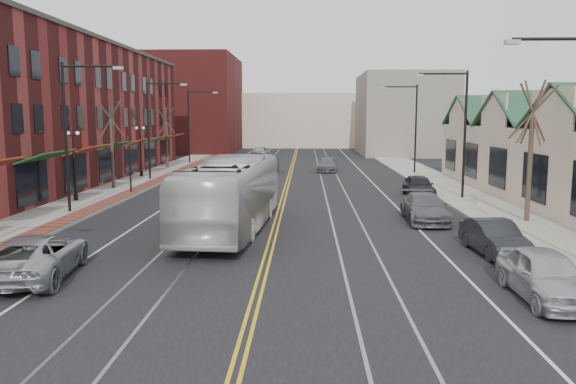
# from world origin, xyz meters

# --- Properties ---
(ground) EXTENTS (160.00, 160.00, 0.00)m
(ground) POSITION_xyz_m (0.00, 0.00, 0.00)
(ground) COLOR black
(ground) RESTS_ON ground
(sidewalk_left) EXTENTS (4.00, 120.00, 0.15)m
(sidewalk_left) POSITION_xyz_m (-12.00, 20.00, 0.07)
(sidewalk_left) COLOR gray
(sidewalk_left) RESTS_ON ground
(sidewalk_right) EXTENTS (4.00, 120.00, 0.15)m
(sidewalk_right) POSITION_xyz_m (12.00, 20.00, 0.07)
(sidewalk_right) COLOR gray
(sidewalk_right) RESTS_ON ground
(building_left) EXTENTS (10.00, 50.00, 11.00)m
(building_left) POSITION_xyz_m (-19.00, 27.00, 5.50)
(building_left) COLOR maroon
(building_left) RESTS_ON ground
(backdrop_left) EXTENTS (14.00, 18.00, 14.00)m
(backdrop_left) POSITION_xyz_m (-16.00, 70.00, 7.00)
(backdrop_left) COLOR maroon
(backdrop_left) RESTS_ON ground
(backdrop_mid) EXTENTS (22.00, 14.00, 9.00)m
(backdrop_mid) POSITION_xyz_m (0.00, 85.00, 4.50)
(backdrop_mid) COLOR #C5B398
(backdrop_mid) RESTS_ON ground
(backdrop_right) EXTENTS (12.00, 16.00, 11.00)m
(backdrop_right) POSITION_xyz_m (15.00, 65.00, 5.50)
(backdrop_right) COLOR slate
(backdrop_right) RESTS_ON ground
(streetlight_l_1) EXTENTS (3.33, 0.25, 8.00)m
(streetlight_l_1) POSITION_xyz_m (-11.05, 16.00, 5.03)
(streetlight_l_1) COLOR black
(streetlight_l_1) RESTS_ON sidewalk_left
(streetlight_l_2) EXTENTS (3.33, 0.25, 8.00)m
(streetlight_l_2) POSITION_xyz_m (-11.05, 32.00, 5.03)
(streetlight_l_2) COLOR black
(streetlight_l_2) RESTS_ON sidewalk_left
(streetlight_l_3) EXTENTS (3.33, 0.25, 8.00)m
(streetlight_l_3) POSITION_xyz_m (-11.05, 48.00, 5.03)
(streetlight_l_3) COLOR black
(streetlight_l_3) RESTS_ON sidewalk_left
(streetlight_r_1) EXTENTS (3.33, 0.25, 8.00)m
(streetlight_r_1) POSITION_xyz_m (11.05, 22.00, 5.03)
(streetlight_r_1) COLOR black
(streetlight_r_1) RESTS_ON sidewalk_right
(streetlight_r_2) EXTENTS (3.33, 0.25, 8.00)m
(streetlight_r_2) POSITION_xyz_m (11.05, 38.00, 5.03)
(streetlight_r_2) COLOR black
(streetlight_r_2) RESTS_ON sidewalk_right
(lamppost_l_2) EXTENTS (0.84, 0.28, 4.27)m
(lamppost_l_2) POSITION_xyz_m (-12.80, 20.00, 2.20)
(lamppost_l_2) COLOR black
(lamppost_l_2) RESTS_ON sidewalk_left
(lamppost_l_3) EXTENTS (0.84, 0.28, 4.27)m
(lamppost_l_3) POSITION_xyz_m (-12.80, 34.00, 2.20)
(lamppost_l_3) COLOR black
(lamppost_l_3) RESTS_ON sidewalk_left
(tree_left_near) EXTENTS (1.78, 1.37, 6.48)m
(tree_left_near) POSITION_xyz_m (-12.50, 26.00, 3.51)
(tree_left_near) COLOR #382B21
(tree_left_near) RESTS_ON sidewalk_left
(tree_left_far) EXTENTS (1.66, 1.28, 6.02)m
(tree_left_far) POSITION_xyz_m (-12.50, 42.00, 3.28)
(tree_left_far) COLOR #382B21
(tree_left_far) RESTS_ON sidewalk_left
(tree_right_mid) EXTENTS (1.90, 1.46, 6.93)m
(tree_right_mid) POSITION_xyz_m (12.50, 14.00, 3.75)
(tree_right_mid) COLOR #382B21
(tree_right_mid) RESTS_ON sidewalk_right
(traffic_signal) EXTENTS (0.18, 0.15, 3.80)m
(traffic_signal) POSITION_xyz_m (-10.60, 24.00, 2.35)
(traffic_signal) COLOR black
(traffic_signal) RESTS_ON sidewalk_left
(transit_bus) EXTENTS (3.74, 12.37, 3.40)m
(transit_bus) POSITION_xyz_m (-2.00, 11.85, 1.70)
(transit_bus) COLOR silver
(transit_bus) RESTS_ON ground
(parked_suv) EXTENTS (3.08, 5.55, 1.47)m
(parked_suv) POSITION_xyz_m (-7.50, 3.87, 0.73)
(parked_suv) COLOR #9FA2A5
(parked_suv) RESTS_ON ground
(parked_car_a) EXTENTS (1.78, 4.38, 1.49)m
(parked_car_a) POSITION_xyz_m (8.46, 2.15, 0.75)
(parked_car_a) COLOR #ADB0B4
(parked_car_a) RESTS_ON ground
(parked_car_b) EXTENTS (1.72, 4.18, 1.35)m
(parked_car_b) POSITION_xyz_m (8.75, 7.51, 0.67)
(parked_car_b) COLOR black
(parked_car_b) RESTS_ON ground
(parked_car_c) EXTENTS (2.13, 4.97, 1.43)m
(parked_car_c) POSITION_xyz_m (7.50, 14.35, 0.71)
(parked_car_c) COLOR #57585D
(parked_car_c) RESTS_ON ground
(parked_car_d) EXTENTS (1.74, 4.28, 1.45)m
(parked_car_d) POSITION_xyz_m (8.96, 23.24, 0.73)
(parked_car_d) COLOR black
(parked_car_d) RESTS_ON ground
(distant_car_left) EXTENTS (1.49, 4.26, 1.40)m
(distant_car_left) POSITION_xyz_m (-1.93, 39.11, 0.70)
(distant_car_left) COLOR black
(distant_car_left) RESTS_ON ground
(distant_car_right) EXTENTS (2.27, 4.75, 1.33)m
(distant_car_right) POSITION_xyz_m (3.52, 40.18, 0.67)
(distant_car_right) COLOR #5A5B61
(distant_car_right) RESTS_ON ground
(distant_car_far) EXTENTS (2.53, 4.99, 1.63)m
(distant_car_far) POSITION_xyz_m (-4.22, 55.99, 0.81)
(distant_car_far) COLOR #9B9CA2
(distant_car_far) RESTS_ON ground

